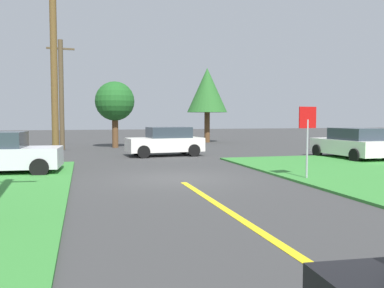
{
  "coord_description": "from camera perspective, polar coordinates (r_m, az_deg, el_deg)",
  "views": [
    {
      "loc": [
        -3.22,
        -14.33,
        2.17
      ],
      "look_at": [
        1.35,
        3.05,
        1.01
      ],
      "focal_mm": 38.95,
      "sensor_mm": 36.0,
      "label": 1
    }
  ],
  "objects": [
    {
      "name": "parked_car_near_building",
      "position": [
        17.33,
        -24.42,
        -1.17
      ],
      "size": [
        4.08,
        2.41,
        1.62
      ],
      "rotation": [
        0.0,
        0.0,
        -0.07
      ],
      "color": "silver",
      "rests_on": "ground"
    },
    {
      "name": "pine_tree_center",
      "position": [
        30.21,
        -10.52,
        5.72
      ],
      "size": [
        2.79,
        2.79,
        4.71
      ],
      "color": "brown",
      "rests_on": "ground"
    },
    {
      "name": "stop_sign",
      "position": [
        14.83,
        15.53,
        2.04
      ],
      "size": [
        0.73,
        0.18,
        2.53
      ],
      "rotation": [
        0.0,
        0.0,
        3.34
      ],
      "color": "#9EA0A8",
      "rests_on": "ground"
    },
    {
      "name": "lane_stripe_center",
      "position": [
        7.43,
        12.01,
        -13.35
      ],
      "size": [
        0.2,
        14.0,
        0.01
      ],
      "primitive_type": "cube",
      "color": "yellow",
      "rests_on": "ground"
    },
    {
      "name": "car_on_crossroad",
      "position": [
        23.03,
        21.08,
        0.04
      ],
      "size": [
        2.32,
        4.6,
        1.62
      ],
      "rotation": [
        0.0,
        0.0,
        1.62
      ],
      "color": "white",
      "rests_on": "ground"
    },
    {
      "name": "utility_pole_mid",
      "position": [
        21.21,
        -18.38,
        10.66
      ],
      "size": [
        1.76,
        0.63,
        9.43
      ],
      "color": "brown",
      "rests_on": "ground"
    },
    {
      "name": "oak_tree_left",
      "position": [
        36.06,
        2.09,
        7.32
      ],
      "size": [
        3.45,
        3.45,
        6.4
      ],
      "color": "brown",
      "rests_on": "ground"
    },
    {
      "name": "ground_plane",
      "position": [
        14.85,
        -2.06,
        -4.73
      ],
      "size": [
        120.0,
        120.0,
        0.0
      ],
      "primitive_type": "plane",
      "color": "#3A3A3A"
    },
    {
      "name": "car_approaching_junction",
      "position": [
        23.45,
        -3.62,
        0.34
      ],
      "size": [
        4.35,
        2.36,
        1.62
      ],
      "rotation": [
        0.0,
        0.0,
        3.24
      ],
      "color": "white",
      "rests_on": "ground"
    },
    {
      "name": "utility_pole_far",
      "position": [
        29.29,
        -17.46,
        6.61
      ],
      "size": [
        1.8,
        0.32,
        7.3
      ],
      "color": "brown",
      "rests_on": "ground"
    }
  ]
}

